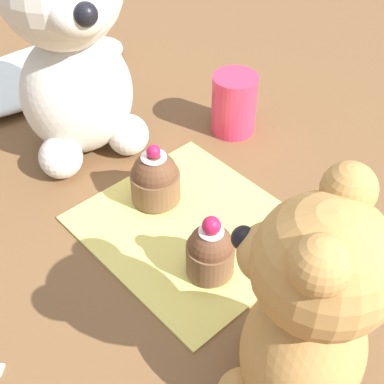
{
  "coord_description": "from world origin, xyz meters",
  "views": [
    {
      "loc": [
        -0.28,
        -0.3,
        0.44
      ],
      "look_at": [
        0.0,
        0.0,
        0.06
      ],
      "focal_mm": 50.0,
      "sensor_mm": 36.0,
      "label": 1
    }
  ],
  "objects_px": {
    "teddy_bear_tan": "(307,314)",
    "teddy_bear_cream": "(69,44)",
    "cupcake_near_tan_bear": "(211,251)",
    "juice_glass": "(234,104)",
    "cupcake_near_cream_bear": "(153,180)"
  },
  "relations": [
    {
      "from": "cupcake_near_cream_bear",
      "to": "juice_glass",
      "type": "xyz_separation_m",
      "value": [
        0.17,
        0.04,
        0.01
      ]
    },
    {
      "from": "teddy_bear_cream",
      "to": "teddy_bear_tan",
      "type": "bearing_deg",
      "value": -86.18
    },
    {
      "from": "teddy_bear_tan",
      "to": "teddy_bear_cream",
      "type": "bearing_deg",
      "value": -120.77
    },
    {
      "from": "teddy_bear_tan",
      "to": "juice_glass",
      "type": "relative_size",
      "value": 2.71
    },
    {
      "from": "cupcake_near_cream_bear",
      "to": "cupcake_near_tan_bear",
      "type": "relative_size",
      "value": 1.02
    },
    {
      "from": "teddy_bear_cream",
      "to": "teddy_bear_tan",
      "type": "distance_m",
      "value": 0.4
    },
    {
      "from": "teddy_bear_cream",
      "to": "juice_glass",
      "type": "height_order",
      "value": "teddy_bear_cream"
    },
    {
      "from": "teddy_bear_cream",
      "to": "cupcake_near_cream_bear",
      "type": "relative_size",
      "value": 3.87
    },
    {
      "from": "cupcake_near_tan_bear",
      "to": "juice_glass",
      "type": "bearing_deg",
      "value": 38.99
    },
    {
      "from": "cupcake_near_tan_bear",
      "to": "juice_glass",
      "type": "xyz_separation_m",
      "value": [
        0.2,
        0.16,
        0.01
      ]
    },
    {
      "from": "teddy_bear_tan",
      "to": "cupcake_near_cream_bear",
      "type": "relative_size",
      "value": 2.94
    },
    {
      "from": "teddy_bear_cream",
      "to": "cupcake_near_tan_bear",
      "type": "distance_m",
      "value": 0.29
    },
    {
      "from": "cupcake_near_tan_bear",
      "to": "cupcake_near_cream_bear",
      "type": "bearing_deg",
      "value": 78.22
    },
    {
      "from": "cupcake_near_tan_bear",
      "to": "juice_glass",
      "type": "distance_m",
      "value": 0.25
    },
    {
      "from": "teddy_bear_tan",
      "to": "juice_glass",
      "type": "xyz_separation_m",
      "value": [
        0.23,
        0.29,
        -0.07
      ]
    }
  ]
}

